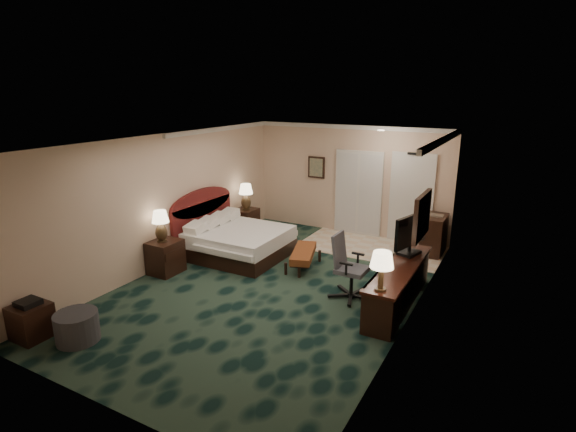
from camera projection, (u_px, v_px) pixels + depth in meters
The scene contains 26 objects.
floor at pixel (274, 286), 8.34m from camera, with size 5.00×7.50×0.00m, color black.
ceiling at pixel (272, 140), 7.60m from camera, with size 5.00×7.50×0.00m, color white.
wall_back at pixel (350, 180), 11.13m from camera, with size 5.00×0.00×2.70m, color #D1B095.
wall_front at pixel (96, 302), 4.81m from camera, with size 5.00×0.00×2.70m, color #D1B095.
wall_left at pixel (167, 200), 9.12m from camera, with size 0.00×7.50×2.70m, color #D1B095.
wall_right at pixel (415, 239), 6.82m from camera, with size 0.00×7.50×2.70m, color #D1B095.
crown_molding at pixel (272, 143), 7.61m from camera, with size 5.00×7.50×0.10m, color silver, non-canonical shape.
tile_patch at pixel (371, 247), 10.37m from camera, with size 3.20×1.70×0.01m, color beige.
headboard at pixel (203, 219), 10.12m from camera, with size 0.12×2.00×1.40m, color #481318, non-canonical shape.
entry_door at pixel (411, 199), 10.48m from camera, with size 1.02×0.06×2.18m, color silver.
closet_doors at pixel (358, 193), 11.07m from camera, with size 1.20×0.06×2.10m, color silver.
wall_art at pixel (316, 167), 11.44m from camera, with size 0.45×0.06×0.55m, color #4F625B.
wall_mirror at pixel (422, 216), 7.29m from camera, with size 0.05×0.95×0.75m, color white.
bed at pixel (240, 243), 9.78m from camera, with size 1.91×1.77×0.60m, color white.
nightstand_near at pixel (165, 257), 8.88m from camera, with size 0.53×0.61×0.66m, color black.
nightstand_far at pixel (246, 221), 11.32m from camera, with size 0.50×0.58×0.63m, color black.
lamp_near at pixel (161, 226), 8.71m from camera, with size 0.33×0.33×0.62m, color black, non-canonical shape.
lamp_far at pixel (246, 197), 11.10m from camera, with size 0.35×0.35×0.65m, color black, non-canonical shape.
bed_bench at pixel (303, 259), 9.15m from camera, with size 0.40×1.15×0.39m, color #6B310D.
ottoman at pixel (77, 327), 6.50m from camera, with size 0.61×0.61×0.44m, color #2C2C2E.
side_table at pixel (31, 321), 6.58m from camera, with size 0.48×0.48×0.52m, color black.
desk at pixel (398, 286), 7.53m from camera, with size 0.53×2.45×0.71m, color black.
tv at pixel (410, 235), 7.89m from camera, with size 0.08×0.93×0.72m, color black.
desk_lamp at pixel (381, 271), 6.49m from camera, with size 0.35×0.35×0.60m, color black, non-canonical shape.
desk_chair at pixel (352, 267), 7.76m from camera, with size 0.66×0.62×1.14m, color #464653, non-canonical shape.
minibar at pixel (434, 235), 9.90m from camera, with size 0.46×0.82×0.86m, color black.
Camera 1 is at (3.91, -6.59, 3.56)m, focal length 28.00 mm.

